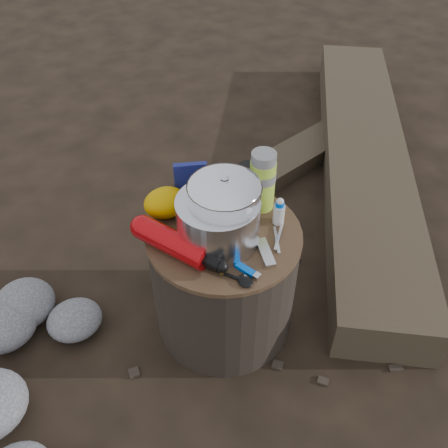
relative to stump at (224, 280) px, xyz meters
name	(u,v)px	position (x,y,z in m)	size (l,w,h in m)	color
ground	(224,319)	(0.00, 0.00, -0.22)	(60.00, 60.00, 0.00)	black
stump	(224,280)	(0.00, 0.00, 0.00)	(0.48, 0.48, 0.44)	black
rock_ring	(42,393)	(-0.65, -0.08, -0.14)	(0.39, 0.86, 0.17)	slate
log_main	(363,157)	(0.98, 0.54, -0.13)	(0.36, 2.16, 0.18)	#392F22
log_small	(304,153)	(0.77, 0.75, -0.18)	(0.19, 1.06, 0.09)	#392F22
foil_windscreen	(218,221)	(-0.03, -0.02, 0.30)	(0.25, 0.25, 0.15)	silver
camping_pot	(224,206)	(0.00, 0.00, 0.33)	(0.21, 0.21, 0.21)	white
fuel_bottle	(173,243)	(-0.17, -0.01, 0.26)	(0.07, 0.31, 0.07)	#AF080D
thermos	(262,181)	(0.16, 0.07, 0.32)	(0.08, 0.08, 0.20)	#A9D338
travel_mug	(250,185)	(0.14, 0.11, 0.28)	(0.08, 0.08, 0.13)	black
stuff_sack	(166,203)	(-0.13, 0.15, 0.27)	(0.14, 0.11, 0.09)	#CC9600
food_pouch	(191,183)	(-0.03, 0.19, 0.29)	(0.11, 0.02, 0.14)	#101657
lighter	(246,270)	(-0.01, -0.17, 0.23)	(0.02, 0.08, 0.01)	blue
multitool	(265,253)	(0.07, -0.13, 0.23)	(0.03, 0.11, 0.02)	silver
pot_grabber	(277,239)	(0.13, -0.09, 0.23)	(0.03, 0.11, 0.01)	silver
spork	(221,272)	(-0.07, -0.15, 0.23)	(0.03, 0.16, 0.01)	black
squeeze_bottle	(279,212)	(0.18, -0.02, 0.26)	(0.04, 0.04, 0.09)	silver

